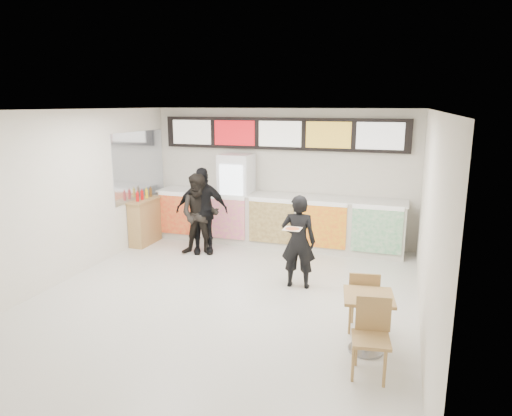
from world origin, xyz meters
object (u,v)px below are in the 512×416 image
at_px(customer_left, 200,215).
at_px(cafe_table, 368,313).
at_px(service_counter, 276,220).
at_px(condiment_ledge, 145,221).
at_px(drinks_fridge, 236,198).
at_px(customer_main, 298,242).
at_px(customer_mid, 202,211).

distance_m(customer_left, cafe_table, 4.63).
xyz_separation_m(customer_left, cafe_table, (3.64, -2.85, -0.33)).
xyz_separation_m(service_counter, cafe_table, (2.33, -3.99, -0.04)).
relative_size(customer_left, condiment_ledge, 1.41).
relative_size(service_counter, drinks_fridge, 2.78).
xyz_separation_m(customer_main, condiment_ledge, (-3.83, 1.37, -0.29)).
height_order(service_counter, condiment_ledge, condiment_ledge).
height_order(customer_mid, cafe_table, customer_mid).
bearing_deg(condiment_ledge, cafe_table, -31.60).
xyz_separation_m(customer_main, customer_left, (-2.32, 1.05, 0.05)).
bearing_deg(customer_left, condiment_ledge, 158.04).
distance_m(customer_mid, cafe_table, 4.74).
height_order(customer_main, condiment_ledge, customer_main).
height_order(customer_main, customer_mid, customer_mid).
bearing_deg(drinks_fridge, service_counter, -0.99).
distance_m(service_counter, cafe_table, 4.62).
bearing_deg(cafe_table, drinks_fridge, 120.45).
bearing_deg(service_counter, customer_mid, -142.93).
height_order(service_counter, drinks_fridge, drinks_fridge).
bearing_deg(service_counter, drinks_fridge, 179.01).
bearing_deg(cafe_table, customer_mid, 131.98).
bearing_deg(condiment_ledge, service_counter, 16.33).
xyz_separation_m(drinks_fridge, customer_left, (-0.37, -1.16, -0.14)).
relative_size(customer_left, customer_mid, 0.94).
relative_size(customer_main, cafe_table, 1.02).
xyz_separation_m(customer_left, customer_mid, (-0.02, 0.14, 0.05)).
distance_m(customer_main, customer_left, 2.55).
xyz_separation_m(customer_mid, cafe_table, (3.65, -2.99, -0.38)).
height_order(service_counter, customer_left, customer_left).
distance_m(customer_main, cafe_table, 2.25).
bearing_deg(drinks_fridge, cafe_table, -50.86).
distance_m(drinks_fridge, customer_left, 1.23).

